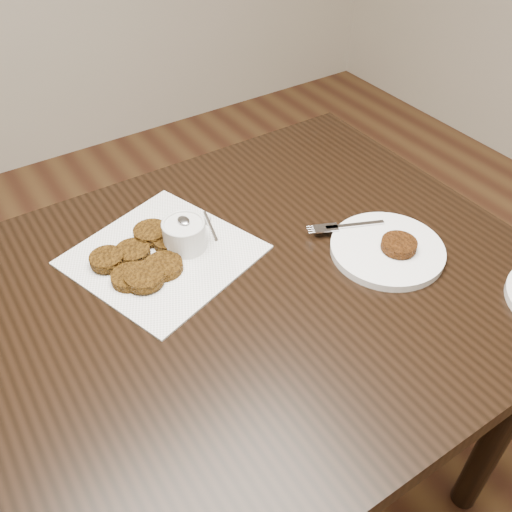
{
  "coord_description": "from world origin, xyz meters",
  "views": [
    {
      "loc": [
        -0.3,
        -0.48,
        1.43
      ],
      "look_at": [
        0.09,
        0.11,
        0.8
      ],
      "focal_mm": 38.85,
      "sensor_mm": 36.0,
      "label": 1
    }
  ],
  "objects_px": {
    "napkin": "(163,255)",
    "sauce_ramekin": "(183,222)",
    "table": "(199,432)",
    "plate_with_patty": "(388,246)"
  },
  "relations": [
    {
      "from": "table",
      "to": "napkin",
      "type": "distance_m",
      "value": 0.41
    },
    {
      "from": "table",
      "to": "napkin",
      "type": "xyz_separation_m",
      "value": [
        0.03,
        0.15,
        0.38
      ]
    },
    {
      "from": "sauce_ramekin",
      "to": "plate_with_patty",
      "type": "xyz_separation_m",
      "value": [
        0.31,
        -0.22,
        -0.05
      ]
    },
    {
      "from": "table",
      "to": "plate_with_patty",
      "type": "distance_m",
      "value": 0.55
    },
    {
      "from": "table",
      "to": "plate_with_patty",
      "type": "xyz_separation_m",
      "value": [
        0.39,
        -0.08,
        0.39
      ]
    },
    {
      "from": "napkin",
      "to": "sauce_ramekin",
      "type": "bearing_deg",
      "value": -2.86
    },
    {
      "from": "napkin",
      "to": "sauce_ramekin",
      "type": "height_order",
      "value": "sauce_ramekin"
    },
    {
      "from": "napkin",
      "to": "plate_with_patty",
      "type": "relative_size",
      "value": 1.38
    },
    {
      "from": "table",
      "to": "plate_with_patty",
      "type": "height_order",
      "value": "plate_with_patty"
    },
    {
      "from": "sauce_ramekin",
      "to": "plate_with_patty",
      "type": "distance_m",
      "value": 0.38
    }
  ]
}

